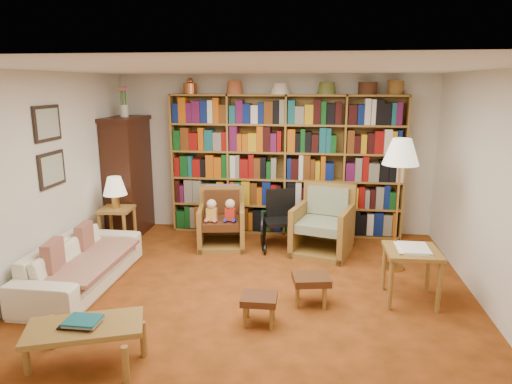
% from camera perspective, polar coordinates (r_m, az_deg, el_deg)
% --- Properties ---
extents(floor, '(5.00, 5.00, 0.00)m').
position_cam_1_polar(floor, '(5.32, -0.43, -12.86)').
color(floor, '#9B4317').
rests_on(floor, ground).
extents(ceiling, '(5.00, 5.00, 0.00)m').
position_cam_1_polar(ceiling, '(4.78, -0.48, 15.15)').
color(ceiling, white).
rests_on(ceiling, wall_back).
extents(wall_back, '(5.00, 0.00, 5.00)m').
position_cam_1_polar(wall_back, '(7.34, 2.25, 4.73)').
color(wall_back, silver).
rests_on(wall_back, floor).
extents(wall_front, '(5.00, 0.00, 5.00)m').
position_cam_1_polar(wall_front, '(2.57, -8.33, -12.15)').
color(wall_front, silver).
rests_on(wall_front, floor).
extents(wall_left, '(0.00, 5.00, 5.00)m').
position_cam_1_polar(wall_left, '(5.79, -25.77, 1.06)').
color(wall_left, silver).
rests_on(wall_left, floor).
extents(wall_right, '(0.00, 5.00, 5.00)m').
position_cam_1_polar(wall_right, '(5.19, 28.04, -0.48)').
color(wall_right, silver).
rests_on(wall_right, floor).
extents(bookshelf, '(3.60, 0.30, 2.42)m').
position_cam_1_polar(bookshelf, '(7.17, 3.71, 3.86)').
color(bookshelf, '#A37732').
rests_on(bookshelf, floor).
extents(curio_cabinet, '(0.50, 0.95, 2.40)m').
position_cam_1_polar(curio_cabinet, '(7.46, -15.67, 2.07)').
color(curio_cabinet, '#35150E').
rests_on(curio_cabinet, floor).
extents(framed_pictures, '(0.03, 0.52, 0.97)m').
position_cam_1_polar(framed_pictures, '(5.97, -24.40, 5.19)').
color(framed_pictures, black).
rests_on(framed_pictures, wall_left).
extents(sofa, '(1.90, 0.75, 0.56)m').
position_cam_1_polar(sofa, '(5.85, -20.95, -8.34)').
color(sofa, white).
rests_on(sofa, floor).
extents(sofa_throw, '(0.77, 1.44, 0.04)m').
position_cam_1_polar(sofa_throw, '(5.82, -20.53, -8.18)').
color(sofa_throw, beige).
rests_on(sofa_throw, sofa).
extents(cushion_left, '(0.15, 0.36, 0.35)m').
position_cam_1_polar(cushion_left, '(6.14, -20.63, -5.57)').
color(cushion_left, maroon).
rests_on(cushion_left, sofa).
extents(cushion_right, '(0.17, 0.38, 0.37)m').
position_cam_1_polar(cushion_right, '(5.57, -23.98, -7.80)').
color(cushion_right, maroon).
rests_on(cushion_right, sofa).
extents(side_table_lamp, '(0.47, 0.47, 0.62)m').
position_cam_1_polar(side_table_lamp, '(6.88, -16.98, -3.14)').
color(side_table_lamp, '#A37732').
rests_on(side_table_lamp, floor).
extents(table_lamp, '(0.34, 0.34, 0.46)m').
position_cam_1_polar(table_lamp, '(6.77, -17.24, 0.60)').
color(table_lamp, '#C28E3E').
rests_on(table_lamp, side_table_lamp).
extents(armchair_leather, '(0.79, 0.82, 0.87)m').
position_cam_1_polar(armchair_leather, '(6.81, -4.17, -3.70)').
color(armchair_leather, '#A37732').
rests_on(armchair_leather, floor).
extents(armchair_sage, '(0.98, 0.99, 0.96)m').
position_cam_1_polar(armchair_sage, '(6.61, 8.27, -4.26)').
color(armchair_sage, '#A37732').
rests_on(armchair_sage, floor).
extents(wheelchair, '(0.52, 0.68, 0.85)m').
position_cam_1_polar(wheelchair, '(6.69, 2.90, -3.72)').
color(wheelchair, black).
rests_on(wheelchair, floor).
extents(floor_lamp, '(0.45, 0.45, 1.70)m').
position_cam_1_polar(floor_lamp, '(5.92, 17.65, 4.16)').
color(floor_lamp, '#C28E3E').
rests_on(floor_lamp, floor).
extents(side_table_papers, '(0.58, 0.58, 0.63)m').
position_cam_1_polar(side_table_papers, '(5.29, 18.89, -7.75)').
color(side_table_papers, '#A37732').
rests_on(side_table_papers, floor).
extents(footstool_a, '(0.36, 0.31, 0.30)m').
position_cam_1_polar(footstool_a, '(4.67, 0.40, -13.44)').
color(footstool_a, '#542716').
rests_on(footstool_a, floor).
extents(footstool_b, '(0.44, 0.40, 0.33)m').
position_cam_1_polar(footstool_b, '(5.07, 6.92, -10.99)').
color(footstool_b, '#542716').
rests_on(footstool_b, floor).
extents(coffee_table, '(1.06, 0.77, 0.43)m').
position_cam_1_polar(coffee_table, '(4.27, -20.59, -15.86)').
color(coffee_table, '#A37732').
rests_on(coffee_table, floor).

